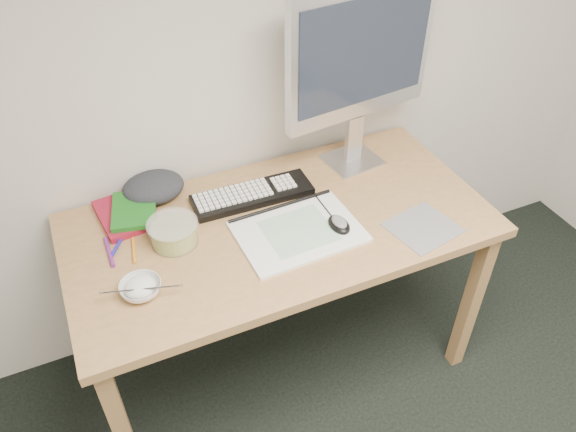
% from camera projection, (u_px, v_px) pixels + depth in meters
% --- Properties ---
extents(desk, '(1.40, 0.70, 0.75)m').
position_uv_depth(desk, '(280.00, 240.00, 1.91)').
color(desk, tan).
rests_on(desk, ground).
extents(mousepad, '(0.24, 0.23, 0.00)m').
position_uv_depth(mousepad, '(423.00, 228.00, 1.84)').
color(mousepad, slate).
rests_on(mousepad, desk).
extents(sketchpad, '(0.40, 0.30, 0.01)m').
position_uv_depth(sketchpad, '(298.00, 232.00, 1.81)').
color(sketchpad, silver).
rests_on(sketchpad, desk).
extents(keyboard, '(0.42, 0.14, 0.02)m').
position_uv_depth(keyboard, '(252.00, 195.00, 1.95)').
color(keyboard, black).
rests_on(keyboard, desk).
extents(monitor, '(0.57, 0.20, 0.66)m').
position_uv_depth(monitor, '(361.00, 58.00, 1.86)').
color(monitor, silver).
rests_on(monitor, desk).
extents(mouse, '(0.06, 0.10, 0.03)m').
position_uv_depth(mouse, '(339.00, 222.00, 1.82)').
color(mouse, black).
rests_on(mouse, sketchpad).
extents(rice_bowl, '(0.12, 0.12, 0.04)m').
position_uv_depth(rice_bowl, '(141.00, 289.00, 1.61)').
color(rice_bowl, silver).
rests_on(rice_bowl, desk).
extents(chopsticks, '(0.22, 0.08, 0.02)m').
position_uv_depth(chopsticks, '(142.00, 289.00, 1.58)').
color(chopsticks, silver).
rests_on(chopsticks, rice_bowl).
extents(fruit_tub, '(0.20, 0.20, 0.08)m').
position_uv_depth(fruit_tub, '(174.00, 233.00, 1.76)').
color(fruit_tub, '#E5D551').
rests_on(fruit_tub, desk).
extents(book_red, '(0.19, 0.24, 0.02)m').
position_uv_depth(book_red, '(126.00, 214.00, 1.87)').
color(book_red, maroon).
rests_on(book_red, desk).
extents(book_green, '(0.18, 0.22, 0.02)m').
position_uv_depth(book_green, '(134.00, 210.00, 1.86)').
color(book_green, '#196619').
rests_on(book_green, book_red).
extents(cloth_lump, '(0.20, 0.17, 0.07)m').
position_uv_depth(cloth_lump, '(153.00, 187.00, 1.94)').
color(cloth_lump, '#282C30').
rests_on(cloth_lump, desk).
extents(pencil_pink, '(0.17, 0.03, 0.01)m').
position_uv_depth(pencil_pink, '(282.00, 218.00, 1.87)').
color(pencil_pink, '#D06885').
rests_on(pencil_pink, desk).
extents(pencil_tan, '(0.13, 0.13, 0.01)m').
position_uv_depth(pencil_tan, '(299.00, 214.00, 1.89)').
color(pencil_tan, tan).
rests_on(pencil_tan, desk).
extents(pencil_black, '(0.17, 0.02, 0.01)m').
position_uv_depth(pencil_black, '(279.00, 200.00, 1.94)').
color(pencil_black, black).
rests_on(pencil_black, desk).
extents(marker_blue, '(0.08, 0.11, 0.01)m').
position_uv_depth(marker_blue, '(119.00, 243.00, 1.77)').
color(marker_blue, '#211DA2').
rests_on(marker_blue, desk).
extents(marker_orange, '(0.03, 0.12, 0.01)m').
position_uv_depth(marker_orange, '(134.00, 250.00, 1.75)').
color(marker_orange, orange).
rests_on(marker_orange, desk).
extents(marker_purple, '(0.01, 0.14, 0.01)m').
position_uv_depth(marker_purple, '(109.00, 252.00, 1.74)').
color(marker_purple, '#702381').
rests_on(marker_purple, desk).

